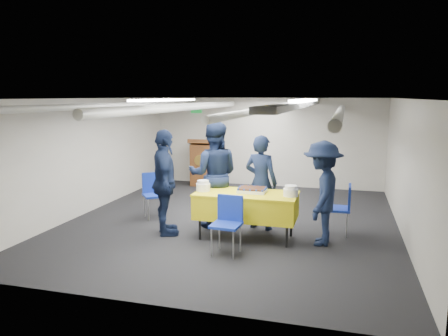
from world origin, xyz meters
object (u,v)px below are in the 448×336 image
(chair_near, at_px, (228,218))
(chair_right, at_px, (343,204))
(serving_table, at_px, (246,205))
(sailor_d, at_px, (322,193))
(podium, at_px, (202,162))
(sailor_a, at_px, (261,182))
(sailor_b, at_px, (214,175))
(sailor_c, at_px, (165,183))
(sheet_cake, at_px, (252,190))
(chair_left, at_px, (154,190))

(chair_near, distance_m, chair_right, 2.13)
(serving_table, distance_m, sailor_d, 1.25)
(podium, height_order, sailor_a, sailor_a)
(serving_table, distance_m, chair_right, 1.65)
(sailor_b, height_order, sailor_c, sailor_b)
(sheet_cake, bearing_deg, chair_right, 20.09)
(podium, distance_m, chair_right, 4.91)
(podium, height_order, sailor_b, sailor_b)
(chair_left, relative_size, sailor_a, 0.52)
(chair_right, relative_size, sailor_b, 0.46)
(chair_near, height_order, sailor_b, sailor_b)
(serving_table, height_order, chair_near, chair_near)
(chair_right, bearing_deg, sailor_b, -177.50)
(chair_near, height_order, sailor_d, sailor_d)
(sailor_a, xyz_separation_m, sailor_d, (1.09, -0.56, -0.01))
(sailor_a, height_order, sailor_b, sailor_b)
(podium, xyz_separation_m, chair_right, (3.61, -3.33, -0.08))
(sheet_cake, bearing_deg, chair_left, 161.45)
(sailor_a, height_order, sailor_c, sailor_c)
(serving_table, height_order, sheet_cake, sheet_cake)
(chair_near, relative_size, chair_right, 1.00)
(chair_left, distance_m, sailor_c, 1.21)
(chair_near, bearing_deg, serving_table, 81.31)
(sailor_a, relative_size, sailor_c, 0.93)
(chair_left, xyz_separation_m, sailor_b, (1.31, -0.27, 0.42))
(sheet_cake, relative_size, chair_left, 0.54)
(podium, bearing_deg, sailor_c, -80.36)
(serving_table, relative_size, sailor_d, 1.01)
(chair_left, xyz_separation_m, sailor_a, (2.15, -0.18, 0.31))
(chair_right, bearing_deg, sheet_cake, -159.91)
(chair_left, height_order, sailor_b, sailor_b)
(chair_left, xyz_separation_m, sailor_d, (3.24, -0.74, 0.30))
(sailor_a, relative_size, sailor_d, 1.01)
(serving_table, xyz_separation_m, podium, (-2.07, 3.93, 0.06))
(sheet_cake, distance_m, sailor_c, 1.48)
(sheet_cake, distance_m, sailor_d, 1.13)
(chair_left, relative_size, sailor_d, 0.52)
(serving_table, distance_m, chair_near, 0.75)
(sailor_a, bearing_deg, sheet_cake, 100.97)
(chair_near, xyz_separation_m, sailor_c, (-1.26, 0.56, 0.37))
(chair_left, distance_m, sailor_d, 3.33)
(sheet_cake, xyz_separation_m, chair_left, (-2.10, 0.71, -0.28))
(sailor_b, bearing_deg, sailor_d, 154.54)
(podium, relative_size, sailor_d, 0.75)
(sailor_a, distance_m, sailor_b, 0.86)
(chair_left, bearing_deg, sheet_cake, -18.55)
(sheet_cake, bearing_deg, serving_table, -139.61)
(serving_table, height_order, sailor_c, sailor_c)
(sheet_cake, relative_size, podium, 0.38)
(chair_right, xyz_separation_m, chair_left, (-3.56, 0.17, 0.00))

